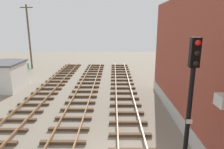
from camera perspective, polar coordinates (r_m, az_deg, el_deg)
signal_mast at (r=8.24m, az=21.62°, el=-5.62°), size 0.36×0.40×5.85m
control_hut at (r=22.35m, az=-28.03°, el=-0.33°), size 3.00×3.80×2.76m
parked_car_green at (r=30.28m, az=-27.02°, el=2.21°), size 4.20×2.04×1.76m
utility_pole_far at (r=31.35m, az=-22.67°, el=10.07°), size 1.80×0.24×9.05m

